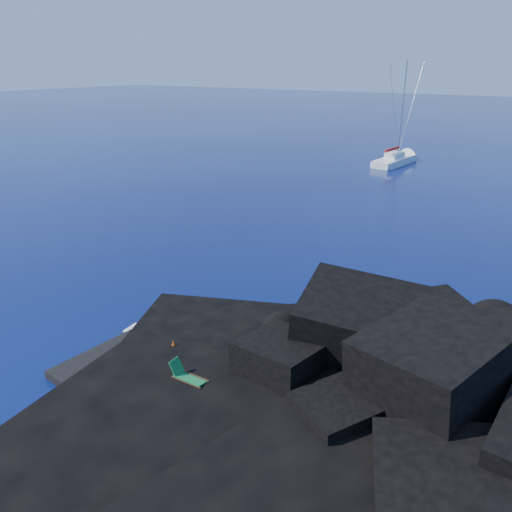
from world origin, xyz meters
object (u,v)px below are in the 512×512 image
Objects in this scene: marker_cone at (174,346)px; sunbather at (209,367)px; deck_chair at (190,375)px; sailboat at (395,164)px.

sunbather is at bearing -8.47° from marker_cone.
sunbather is 3.05× the size of marker_cone.
marker_cone is at bearing 151.69° from sunbather.
deck_chair is 2.66m from marker_cone.
deck_chair reaches higher than sunbather.
sailboat is 50.10m from deck_chair.
deck_chair is at bearing -109.03° from sunbather.
sailboat is 8.36× the size of deck_chair.
sailboat is 23.15× the size of marker_cone.
sunbather is (-0.02, 1.19, -0.35)m from deck_chair.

